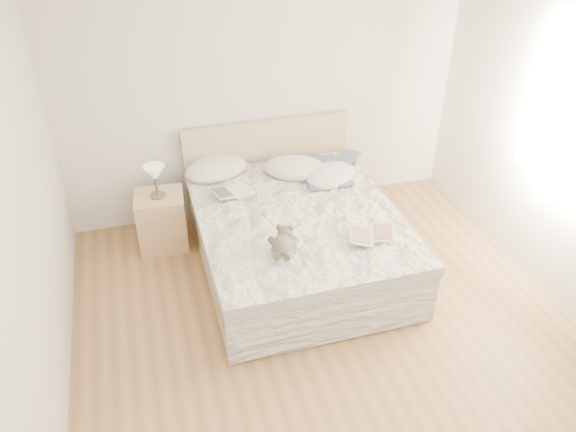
% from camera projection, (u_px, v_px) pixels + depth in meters
% --- Properties ---
extents(floor, '(4.00, 4.50, 0.00)m').
position_uv_depth(floor, '(339.00, 352.00, 4.35)').
color(floor, brown).
rests_on(floor, ground).
extents(wall_back, '(4.00, 0.02, 2.70)m').
position_uv_depth(wall_back, '(264.00, 85.00, 5.40)').
color(wall_back, silver).
rests_on(wall_back, ground).
extents(wall_left, '(0.02, 4.50, 2.70)m').
position_uv_depth(wall_left, '(16.00, 260.00, 3.14)').
color(wall_left, silver).
rests_on(wall_left, ground).
extents(bed, '(1.72, 2.14, 1.00)m').
position_uv_depth(bed, '(295.00, 234.00, 5.13)').
color(bed, tan).
rests_on(bed, floor).
extents(nightstand, '(0.48, 0.44, 0.56)m').
position_uv_depth(nightstand, '(162.00, 220.00, 5.37)').
color(nightstand, tan).
rests_on(nightstand, floor).
extents(table_lamp, '(0.24, 0.24, 0.32)m').
position_uv_depth(table_lamp, '(155.00, 175.00, 5.08)').
color(table_lamp, '#49443F').
rests_on(table_lamp, nightstand).
extents(pillow_left, '(0.74, 0.61, 0.19)m').
position_uv_depth(pillow_left, '(216.00, 168.00, 5.48)').
color(pillow_left, silver).
rests_on(pillow_left, bed).
extents(pillow_middle, '(0.74, 0.65, 0.19)m').
position_uv_depth(pillow_middle, '(295.00, 168.00, 5.49)').
color(pillow_middle, silver).
rests_on(pillow_middle, bed).
extents(pillow_right, '(0.67, 0.61, 0.17)m').
position_uv_depth(pillow_right, '(331.00, 175.00, 5.37)').
color(pillow_right, silver).
rests_on(pillow_right, bed).
extents(blouse, '(0.68, 0.73, 0.03)m').
position_uv_depth(blouse, '(322.00, 171.00, 5.46)').
color(blouse, '#354361').
rests_on(blouse, bed).
extents(photo_book, '(0.41, 0.33, 0.03)m').
position_uv_depth(photo_book, '(232.00, 192.00, 5.13)').
color(photo_book, white).
rests_on(photo_book, bed).
extents(childrens_book, '(0.46, 0.39, 0.03)m').
position_uv_depth(childrens_book, '(372.00, 235.00, 4.57)').
color(childrens_book, beige).
rests_on(childrens_book, bed).
extents(teddy_bear, '(0.30, 0.35, 0.16)m').
position_uv_depth(teddy_bear, '(282.00, 251.00, 4.36)').
color(teddy_bear, brown).
rests_on(teddy_bear, bed).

